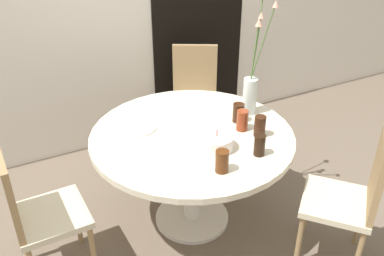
# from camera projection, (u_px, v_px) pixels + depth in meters

# --- Properties ---
(ground_plane) EXTENTS (16.00, 16.00, 0.00)m
(ground_plane) POSITION_uv_depth(u_px,v_px,m) (192.00, 218.00, 3.07)
(ground_plane) COLOR #6B5B4C
(doorway_panel) EXTENTS (0.90, 0.01, 2.05)m
(doorway_panel) POSITION_uv_depth(u_px,v_px,m) (199.00, 20.00, 3.81)
(doorway_panel) COLOR black
(doorway_panel) RESTS_ON ground_plane
(dining_table) EXTENTS (1.30, 1.30, 0.71)m
(dining_table) POSITION_uv_depth(u_px,v_px,m) (192.00, 149.00, 2.77)
(dining_table) COLOR beige
(dining_table) RESTS_ON ground_plane
(chair_right_flank) EXTENTS (0.54, 0.54, 0.91)m
(chair_right_flank) POSITION_uv_depth(u_px,v_px,m) (195.00, 93.00, 3.69)
(chair_right_flank) COLOR beige
(chair_right_flank) RESTS_ON ground_plane
(chair_near_front) EXTENTS (0.41, 0.41, 0.91)m
(chair_near_front) POSITION_uv_depth(u_px,v_px,m) (34.00, 209.00, 2.39)
(chair_near_front) COLOR beige
(chair_near_front) RESTS_ON ground_plane
(chair_far_back) EXTENTS (0.56, 0.56, 0.91)m
(chair_far_back) POSITION_uv_depth(u_px,v_px,m) (353.00, 194.00, 2.50)
(chair_far_back) COLOR beige
(chair_far_back) RESTS_ON ground_plane
(birthday_cake) EXTENTS (0.20, 0.20, 0.13)m
(birthday_cake) POSITION_uv_depth(u_px,v_px,m) (217.00, 142.00, 2.54)
(birthday_cake) COLOR white
(birthday_cake) RESTS_ON dining_table
(flower_vase) EXTENTS (0.15, 0.24, 0.81)m
(flower_vase) POSITION_uv_depth(u_px,v_px,m) (252.00, 84.00, 2.84)
(flower_vase) COLOR silver
(flower_vase) RESTS_ON dining_table
(side_plate) EXTENTS (0.22, 0.22, 0.01)m
(side_plate) POSITION_uv_depth(u_px,v_px,m) (139.00, 128.00, 2.76)
(side_plate) COLOR silver
(side_plate) RESTS_ON dining_table
(drink_glass_0) EXTENTS (0.07, 0.07, 0.13)m
(drink_glass_0) POSITION_uv_depth(u_px,v_px,m) (222.00, 161.00, 2.33)
(drink_glass_0) COLOR #51280F
(drink_glass_0) RESTS_ON dining_table
(drink_glass_1) EXTENTS (0.07, 0.07, 0.13)m
(drink_glass_1) POSITION_uv_depth(u_px,v_px,m) (260.00, 145.00, 2.47)
(drink_glass_1) COLOR black
(drink_glass_1) RESTS_ON dining_table
(drink_glass_2) EXTENTS (0.08, 0.08, 0.13)m
(drink_glass_2) POSITION_uv_depth(u_px,v_px,m) (238.00, 113.00, 2.82)
(drink_glass_2) COLOR #33190C
(drink_glass_2) RESTS_ON dining_table
(drink_glass_3) EXTENTS (0.07, 0.07, 0.14)m
(drink_glass_3) POSITION_uv_depth(u_px,v_px,m) (242.00, 120.00, 2.72)
(drink_glass_3) COLOR maroon
(drink_glass_3) RESTS_ON dining_table
(drink_glass_4) EXTENTS (0.07, 0.07, 0.14)m
(drink_glass_4) POSITION_uv_depth(u_px,v_px,m) (260.00, 126.00, 2.65)
(drink_glass_4) COLOR #33190C
(drink_glass_4) RESTS_ON dining_table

